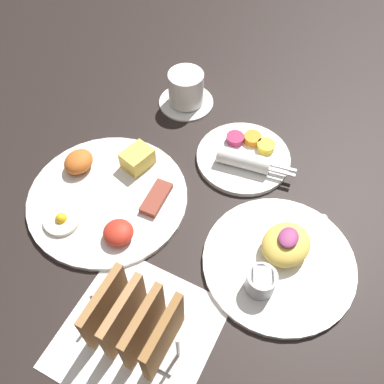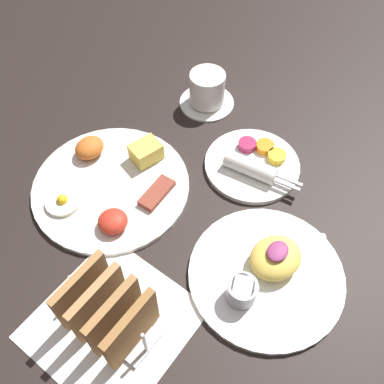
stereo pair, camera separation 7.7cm
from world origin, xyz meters
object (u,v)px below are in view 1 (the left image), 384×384
plate_breakfast (108,194)px  plate_condiments (246,157)px  plate_foreground (279,259)px  coffee_cup (186,90)px  toast_rack (134,323)px

plate_breakfast → plate_condiments: bearing=-43.9°
plate_condiments → plate_foreground: size_ratio=0.77×
plate_breakfast → plate_foreground: 0.33m
plate_breakfast → coffee_cup: bearing=-1.9°
plate_foreground → toast_rack: 0.26m
plate_condiments → plate_breakfast: bearing=136.1°
toast_rack → coffee_cup: toast_rack is taller
toast_rack → coffee_cup: 0.52m
plate_foreground → coffee_cup: coffee_cup is taller
plate_breakfast → toast_rack: 0.27m
plate_condiments → toast_rack: bearing=178.4°
toast_rack → plate_condiments: bearing=-1.6°
plate_breakfast → plate_condiments: (0.20, -0.19, 0.00)m
plate_foreground → toast_rack: size_ratio=1.72×
plate_foreground → coffee_cup: (0.28, 0.32, 0.02)m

